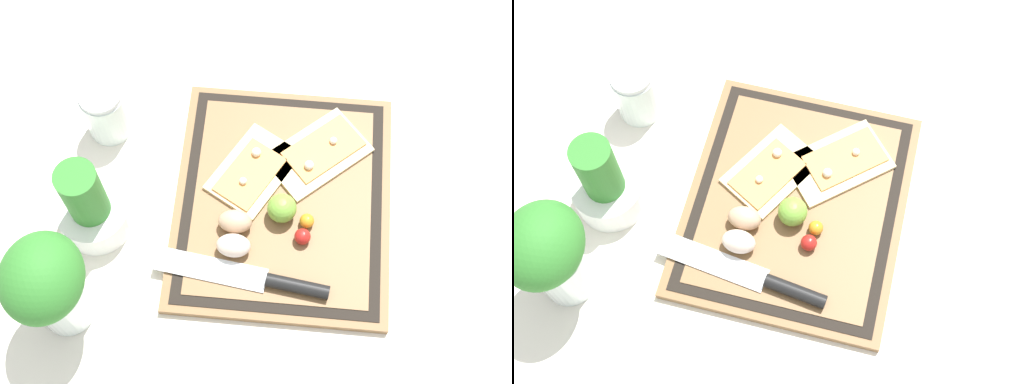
% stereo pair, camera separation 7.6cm
% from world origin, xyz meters
% --- Properties ---
extents(ground_plane, '(6.00, 6.00, 0.00)m').
position_xyz_m(ground_plane, '(0.00, 0.00, 0.00)').
color(ground_plane, silver).
extents(cutting_board, '(0.42, 0.36, 0.02)m').
position_xyz_m(cutting_board, '(0.00, 0.00, 0.01)').
color(cutting_board, brown).
rests_on(cutting_board, ground_plane).
extents(pizza_slice_near, '(0.19, 0.19, 0.02)m').
position_xyz_m(pizza_slice_near, '(0.09, -0.06, 0.02)').
color(pizza_slice_near, beige).
rests_on(pizza_slice_near, cutting_board).
extents(pizza_slice_far, '(0.18, 0.16, 0.02)m').
position_xyz_m(pizza_slice_far, '(0.04, 0.05, 0.02)').
color(pizza_slice_far, beige).
rests_on(pizza_slice_far, cutting_board).
extents(knife, '(0.07, 0.28, 0.02)m').
position_xyz_m(knife, '(-0.15, 0.01, 0.03)').
color(knife, silver).
rests_on(knife, cutting_board).
extents(egg_brown, '(0.04, 0.05, 0.04)m').
position_xyz_m(egg_brown, '(-0.06, 0.07, 0.04)').
color(egg_brown, tan).
rests_on(egg_brown, cutting_board).
extents(egg_pink, '(0.04, 0.05, 0.04)m').
position_xyz_m(egg_pink, '(-0.10, 0.07, 0.04)').
color(egg_pink, beige).
rests_on(egg_pink, cutting_board).
extents(lime, '(0.05, 0.05, 0.05)m').
position_xyz_m(lime, '(-0.03, -0.00, 0.04)').
color(lime, '#70A838').
rests_on(lime, cutting_board).
extents(cherry_tomato_red, '(0.03, 0.03, 0.03)m').
position_xyz_m(cherry_tomato_red, '(-0.07, -0.04, 0.03)').
color(cherry_tomato_red, red).
rests_on(cherry_tomato_red, cutting_board).
extents(cherry_tomato_yellow, '(0.02, 0.02, 0.02)m').
position_xyz_m(cherry_tomato_yellow, '(-0.04, -0.04, 0.03)').
color(cherry_tomato_yellow, orange).
rests_on(cherry_tomato_yellow, cutting_board).
extents(herb_pot, '(0.12, 0.12, 0.18)m').
position_xyz_m(herb_pot, '(-0.06, 0.30, 0.06)').
color(herb_pot, white).
rests_on(herb_pot, ground_plane).
extents(sauce_jar, '(0.07, 0.07, 0.11)m').
position_xyz_m(sauce_jar, '(0.12, 0.31, 0.05)').
color(sauce_jar, silver).
rests_on(sauce_jar, ground_plane).
extents(herb_glass, '(0.13, 0.12, 0.22)m').
position_xyz_m(herb_glass, '(-0.21, 0.32, 0.13)').
color(herb_glass, silver).
rests_on(herb_glass, ground_plane).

